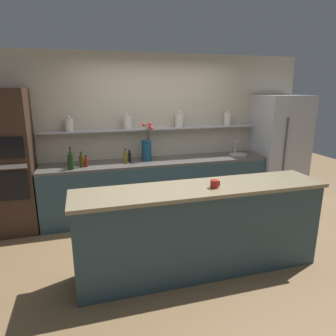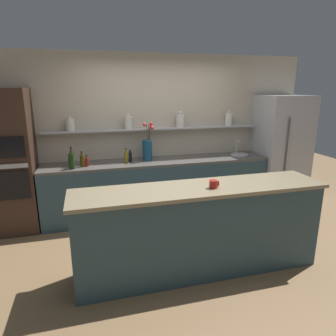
% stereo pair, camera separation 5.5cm
% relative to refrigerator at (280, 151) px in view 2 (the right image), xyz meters
% --- Properties ---
extents(ground_plane, '(12.00, 12.00, 0.00)m').
position_rel_refrigerator_xyz_m(ground_plane, '(-2.18, -1.20, -0.97)').
color(ground_plane, olive).
extents(back_wall_unit, '(5.20, 0.28, 2.60)m').
position_rel_refrigerator_xyz_m(back_wall_unit, '(-2.18, 0.40, 0.34)').
color(back_wall_unit, beige).
rests_on(back_wall_unit, ground_plane).
extents(back_counter_unit, '(3.63, 0.62, 0.92)m').
position_rel_refrigerator_xyz_m(back_counter_unit, '(-2.26, 0.04, -0.51)').
color(back_counter_unit, '#334C56').
rests_on(back_counter_unit, ground_plane).
extents(island_counter, '(2.81, 0.61, 1.02)m').
position_rel_refrigerator_xyz_m(island_counter, '(-2.18, -1.67, -0.45)').
color(island_counter, '#334C56').
rests_on(island_counter, ground_plane).
extents(refrigerator, '(0.84, 0.73, 1.93)m').
position_rel_refrigerator_xyz_m(refrigerator, '(0.00, 0.00, 0.00)').
color(refrigerator, '#B7B7BC').
rests_on(refrigerator, ground_plane).
extents(oven_tower, '(0.69, 0.64, 2.06)m').
position_rel_refrigerator_xyz_m(oven_tower, '(-4.44, 0.04, 0.06)').
color(oven_tower, '#3D281E').
rests_on(oven_tower, ground_plane).
extents(flower_vase, '(0.19, 0.16, 0.62)m').
position_rel_refrigerator_xyz_m(flower_vase, '(-2.41, 0.11, 0.15)').
color(flower_vase, navy).
rests_on(flower_vase, back_counter_unit).
extents(sink_fixture, '(0.31, 0.31, 0.25)m').
position_rel_refrigerator_xyz_m(sink_fixture, '(-0.79, 0.05, -0.02)').
color(sink_fixture, '#B7B7BC').
rests_on(sink_fixture, back_counter_unit).
extents(bottle_oil_0, '(0.06, 0.06, 0.24)m').
position_rel_refrigerator_xyz_m(bottle_oil_0, '(-3.43, -0.06, 0.05)').
color(bottle_oil_0, '#47380A').
rests_on(bottle_oil_0, back_counter_unit).
extents(bottle_sauce_1, '(0.05, 0.05, 0.17)m').
position_rel_refrigerator_xyz_m(bottle_sauce_1, '(-3.37, -0.04, 0.02)').
color(bottle_sauce_1, maroon).
rests_on(bottle_sauce_1, back_counter_unit).
extents(bottle_sauce_2, '(0.05, 0.05, 0.20)m').
position_rel_refrigerator_xyz_m(bottle_sauce_2, '(-2.70, 0.06, 0.04)').
color(bottle_sauce_2, black).
rests_on(bottle_sauce_2, back_counter_unit).
extents(bottle_wine_3, '(0.08, 0.08, 0.32)m').
position_rel_refrigerator_xyz_m(bottle_wine_3, '(-3.58, -0.14, 0.07)').
color(bottle_wine_3, '#193814').
rests_on(bottle_wine_3, back_counter_unit).
extents(bottle_sauce_4, '(0.05, 0.05, 0.19)m').
position_rel_refrigerator_xyz_m(bottle_sauce_4, '(-3.60, -0.06, 0.03)').
color(bottle_sauce_4, black).
rests_on(bottle_sauce_4, back_counter_unit).
extents(bottle_oil_5, '(0.06, 0.06, 0.23)m').
position_rel_refrigerator_xyz_m(bottle_oil_5, '(-2.77, 0.05, 0.04)').
color(bottle_oil_5, olive).
rests_on(bottle_oil_5, back_counter_unit).
extents(bottle_wine_6, '(0.07, 0.07, 0.30)m').
position_rel_refrigerator_xyz_m(bottle_wine_6, '(-3.58, 0.03, 0.07)').
color(bottle_wine_6, '#380C0C').
rests_on(bottle_wine_6, back_counter_unit).
extents(coffee_mug, '(0.11, 0.09, 0.09)m').
position_rel_refrigerator_xyz_m(coffee_mug, '(-2.07, -1.74, 0.10)').
color(coffee_mug, maroon).
rests_on(coffee_mug, island_counter).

